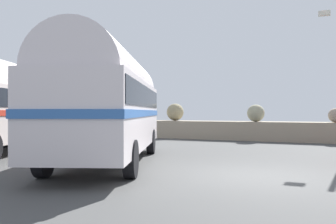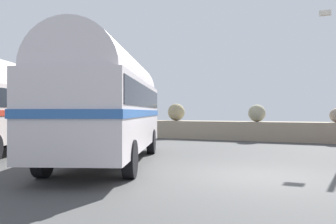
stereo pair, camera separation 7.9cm
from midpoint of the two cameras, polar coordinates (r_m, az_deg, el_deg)
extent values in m
cube|color=#414141|center=(9.55, 13.32, -9.98)|extent=(32.00, 26.00, 0.02)
cube|color=gray|center=(21.14, 19.38, -3.00)|extent=(31.36, 1.80, 1.10)
sphere|color=gray|center=(24.87, -9.20, -0.29)|extent=(0.85, 0.85, 0.85)
sphere|color=gray|center=(23.00, 1.06, -0.01)|extent=(1.10, 1.10, 1.10)
sphere|color=gray|center=(20.97, 13.71, -0.18)|extent=(0.98, 0.98, 0.98)
sphere|color=gray|center=(20.70, 25.07, -0.49)|extent=(0.76, 0.76, 0.76)
cylinder|color=black|center=(14.49, -11.64, -4.59)|extent=(0.61, 1.00, 0.96)
cylinder|color=black|center=(14.11, -2.89, -4.72)|extent=(0.61, 1.00, 0.96)
cylinder|color=black|center=(9.56, -19.48, -7.00)|extent=(0.61, 1.00, 0.96)
cylinder|color=black|center=(8.97, -6.19, -7.47)|extent=(0.61, 1.00, 0.96)
cube|color=silver|center=(11.66, -9.56, -0.44)|extent=(5.31, 8.70, 2.10)
cylinder|color=silver|center=(11.69, -9.57, 4.71)|extent=(5.00, 8.31, 2.20)
cube|color=#2F5CA0|center=(11.66, -9.56, -0.18)|extent=(5.38, 8.79, 0.20)
cube|color=black|center=(11.67, -9.57, 2.40)|extent=(5.22, 8.40, 0.64)
cube|color=silver|center=(15.88, -6.28, -3.45)|extent=(2.18, 0.98, 0.28)
cylinder|color=black|center=(18.49, -24.84, -3.59)|extent=(0.63, 0.99, 0.96)
cylinder|color=black|center=(17.61, -18.39, -3.77)|extent=(0.63, 0.99, 0.96)
cube|color=silver|center=(19.54, -19.75, -2.80)|extent=(2.17, 1.02, 0.28)
cube|color=beige|center=(15.80, 23.51, 14.22)|extent=(0.44, 0.24, 0.18)
camera|label=1|loc=(0.04, -90.19, 0.00)|focal=38.27mm
camera|label=2|loc=(0.04, 89.81, 0.00)|focal=38.27mm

